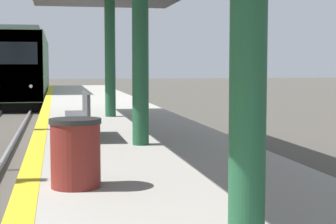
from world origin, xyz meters
The scene contains 3 objects.
train centered at (0.00, 36.04, 2.24)m, with size 2.82×19.35×4.41m.
trash_bin centered at (2.24, 4.80, 1.34)m, with size 0.62×0.62×0.83m.
bench centered at (2.48, 9.46, 1.42)m, with size 0.44×1.98×0.92m.
Camera 1 is at (2.02, -1.93, 2.39)m, focal length 60.00 mm.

